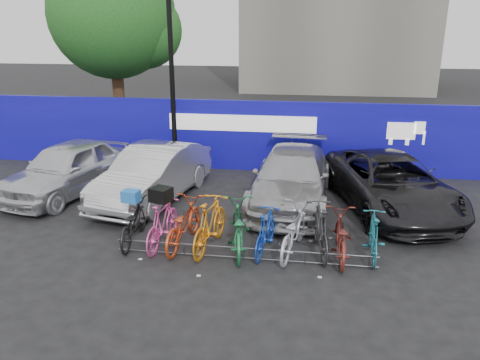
% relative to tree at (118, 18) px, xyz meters
% --- Properties ---
extents(ground, '(100.00, 100.00, 0.00)m').
position_rel_tree_xyz_m(ground, '(6.77, -10.06, -5.07)').
color(ground, black).
rests_on(ground, ground).
extents(hoarding, '(22.00, 0.18, 2.40)m').
position_rel_tree_xyz_m(hoarding, '(6.78, -4.06, -3.86)').
color(hoarding, '#0C0B97').
rests_on(hoarding, ground).
extents(tree, '(5.40, 5.20, 7.80)m').
position_rel_tree_xyz_m(tree, '(0.00, 0.00, 0.00)').
color(tree, '#382314').
rests_on(tree, ground).
extents(lamppost, '(0.25, 0.50, 6.11)m').
position_rel_tree_xyz_m(lamppost, '(3.57, -4.66, -1.80)').
color(lamppost, black).
rests_on(lamppost, ground).
extents(bike_rack, '(5.60, 0.03, 0.30)m').
position_rel_tree_xyz_m(bike_rack, '(6.77, -10.66, -4.91)').
color(bike_rack, '#595B60').
rests_on(bike_rack, ground).
extents(car_0, '(2.88, 4.88, 1.56)m').
position_rel_tree_xyz_m(car_0, '(1.04, -7.23, -4.29)').
color(car_0, silver).
rests_on(car_0, ground).
extents(car_1, '(2.49, 4.89, 1.54)m').
position_rel_tree_xyz_m(car_1, '(3.71, -7.39, -4.30)').
color(car_1, silver).
rests_on(car_1, ground).
extents(car_2, '(2.34, 5.20, 1.48)m').
position_rel_tree_xyz_m(car_2, '(7.61, -7.01, -4.33)').
color(car_2, '#A9A9AE').
rests_on(car_2, ground).
extents(car_3, '(3.66, 5.73, 1.47)m').
position_rel_tree_xyz_m(car_3, '(10.27, -7.13, -4.33)').
color(car_3, black).
rests_on(car_3, ground).
extents(bike_0, '(0.79, 1.93, 0.99)m').
position_rel_tree_xyz_m(bike_0, '(4.14, -10.15, -4.57)').
color(bike_0, black).
rests_on(bike_0, ground).
extents(bike_1, '(0.68, 1.84, 1.08)m').
position_rel_tree_xyz_m(bike_1, '(4.87, -10.23, -4.53)').
color(bike_1, '#E848A0').
rests_on(bike_1, ground).
extents(bike_2, '(0.92, 2.06, 1.05)m').
position_rel_tree_xyz_m(bike_2, '(5.31, -10.14, -4.54)').
color(bike_2, '#C13F1A').
rests_on(bike_2, ground).
extents(bike_3, '(0.86, 2.04, 1.19)m').
position_rel_tree_xyz_m(bike_3, '(5.96, -10.24, -4.47)').
color(bike_3, orange).
rests_on(bike_3, ground).
extents(bike_4, '(1.07, 2.17, 1.09)m').
position_rel_tree_xyz_m(bike_4, '(6.57, -10.21, -4.52)').
color(bike_4, '#1D723E').
rests_on(bike_4, ground).
extents(bike_5, '(0.73, 1.71, 0.99)m').
position_rel_tree_xyz_m(bike_5, '(7.19, -10.23, -4.57)').
color(bike_5, '#143AAB').
rests_on(bike_5, ground).
extents(bike_6, '(1.10, 2.09, 1.05)m').
position_rel_tree_xyz_m(bike_6, '(7.79, -10.16, -4.55)').
color(bike_6, '#AFB0B8').
rests_on(bike_6, ground).
extents(bike_7, '(0.80, 1.95, 1.14)m').
position_rel_tree_xyz_m(bike_7, '(8.37, -10.10, -4.50)').
color(bike_7, '#29292C').
rests_on(bike_7, ground).
extents(bike_8, '(0.68, 1.89, 0.99)m').
position_rel_tree_xyz_m(bike_8, '(8.79, -10.22, -4.57)').
color(bike_8, maroon).
rests_on(bike_8, ground).
extents(bike_9, '(0.55, 1.68, 1.00)m').
position_rel_tree_xyz_m(bike_9, '(9.50, -10.10, -4.57)').
color(bike_9, '#1F6D7B').
rests_on(bike_9, ground).
extents(cargo_crate, '(0.42, 0.34, 0.27)m').
position_rel_tree_xyz_m(cargo_crate, '(4.14, -10.15, -3.94)').
color(cargo_crate, blue).
rests_on(cargo_crate, bike_0).
extents(cargo_topcase, '(0.52, 0.50, 0.31)m').
position_rel_tree_xyz_m(cargo_topcase, '(4.87, -10.23, -3.83)').
color(cargo_topcase, black).
rests_on(cargo_topcase, bike_1).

